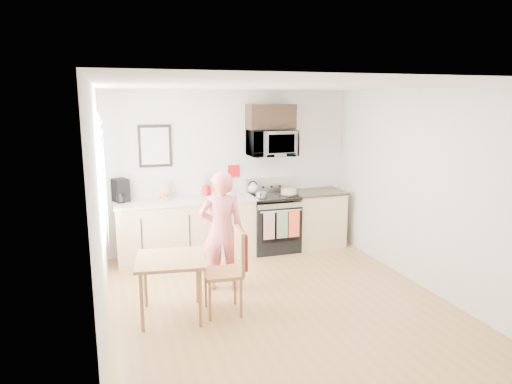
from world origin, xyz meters
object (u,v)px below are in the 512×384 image
object	(u,v)px
range	(273,224)
person	(222,231)
chair	(235,259)
cake	(289,192)
dining_table	(171,265)
microwave	(272,143)

from	to	relation	value
range	person	bearing A→B (deg)	-132.15
range	chair	bearing A→B (deg)	-120.92
chair	cake	world-z (taller)	cake
dining_table	chair	xyz separation A→B (m)	(0.72, -0.09, 0.02)
microwave	person	bearing A→B (deg)	-129.97
chair	dining_table	bearing A→B (deg)	176.86
person	chair	world-z (taller)	person
range	person	world-z (taller)	person
chair	cake	distance (m)	2.44
microwave	person	world-z (taller)	microwave
dining_table	range	bearing A→B (deg)	44.82
range	dining_table	bearing A→B (deg)	-135.18
dining_table	cake	xyz separation A→B (m)	(2.16, 1.85, 0.35)
microwave	chair	world-z (taller)	microwave
range	chair	size ratio (longest dim) A/B	1.16
dining_table	cake	bearing A→B (deg)	40.50
chair	microwave	bearing A→B (deg)	64.49
microwave	dining_table	size ratio (longest dim) A/B	1.01
person	microwave	bearing A→B (deg)	-119.29
range	person	distance (m)	1.80
microwave	dining_table	world-z (taller)	microwave
person	cake	xyz separation A→B (m)	(1.42, 1.24, 0.19)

